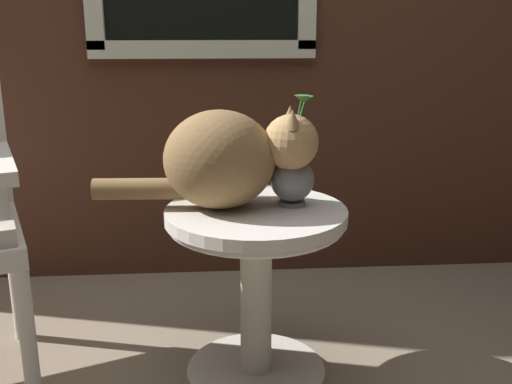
# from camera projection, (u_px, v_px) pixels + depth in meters

# --- Properties ---
(wicker_side_table) EXTENTS (0.53, 0.53, 0.55)m
(wicker_side_table) POSITION_uv_depth(u_px,v_px,m) (256.00, 266.00, 1.77)
(wicker_side_table) COLOR silver
(wicker_side_table) RESTS_ON ground_plane
(cat) EXTENTS (0.65, 0.30, 0.29)m
(cat) POSITION_uv_depth(u_px,v_px,m) (226.00, 158.00, 1.70)
(cat) COLOR olive
(cat) RESTS_ON wicker_side_table
(pewter_vase_with_ivy) EXTENTS (0.13, 0.13, 0.32)m
(pewter_vase_with_ivy) POSITION_uv_depth(u_px,v_px,m) (293.00, 173.00, 1.74)
(pewter_vase_with_ivy) COLOR gray
(pewter_vase_with_ivy) RESTS_ON wicker_side_table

